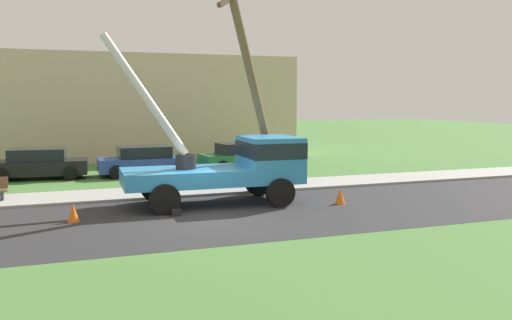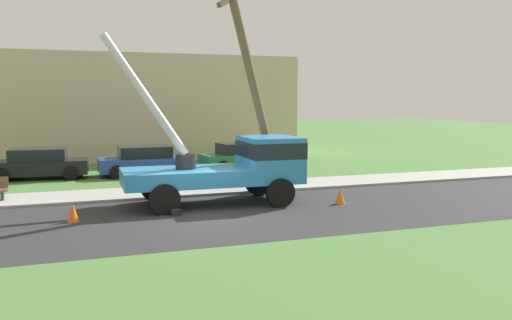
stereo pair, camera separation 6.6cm
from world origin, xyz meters
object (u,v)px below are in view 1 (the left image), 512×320
parked_sedan_black (38,164)px  parked_sedan_blue (145,161)px  parked_sedan_green (242,156)px  utility_truck (235,164)px  traffic_cone_ahead (340,196)px  traffic_cone_behind (73,213)px  leaning_utility_pole (253,84)px

parked_sedan_black → parked_sedan_blue: bearing=-5.4°
parked_sedan_green → parked_sedan_black: bearing=179.1°
parked_sedan_black → parked_sedan_green: (9.97, -0.16, 0.00)m
parked_sedan_green → parked_sedan_blue: bearing=-176.7°
utility_truck → traffic_cone_ahead: bearing=-23.2°
traffic_cone_behind → parked_sedan_black: 10.06m
parked_sedan_blue → parked_sedan_green: 5.13m
utility_truck → traffic_cone_behind: size_ratio=12.07×
parked_sedan_blue → traffic_cone_behind: bearing=-110.4°
utility_truck → traffic_cone_behind: 5.79m
leaning_utility_pole → traffic_cone_behind: bearing=-160.5°
leaning_utility_pole → traffic_cone_behind: 8.05m
traffic_cone_ahead → leaning_utility_pole: bearing=132.6°
traffic_cone_behind → parked_sedan_blue: 10.15m
leaning_utility_pole → traffic_cone_ahead: 5.27m
parked_sedan_green → utility_truck: bearing=-110.0°
utility_truck → traffic_cone_ahead: (3.42, -1.47, -1.13)m
traffic_cone_ahead → parked_sedan_green: parked_sedan_green is taller
traffic_cone_behind → parked_sedan_blue: (3.53, 9.51, 0.43)m
parked_sedan_green → traffic_cone_behind: bearing=-131.4°
leaning_utility_pole → traffic_cone_ahead: size_ratio=14.86×
utility_truck → leaning_utility_pole: (1.06, 1.10, 2.83)m
traffic_cone_behind → leaning_utility_pole: bearing=19.5°
parked_sedan_green → leaning_utility_pole: bearing=-105.4°
traffic_cone_ahead → parked_sedan_green: size_ratio=0.12×
traffic_cone_ahead → traffic_cone_behind: bearing=178.6°
leaning_utility_pole → parked_sedan_green: (2.05, 7.46, -3.53)m
utility_truck → traffic_cone_ahead: 3.89m
parked_sedan_black → parked_sedan_green: bearing=-0.9°
traffic_cone_ahead → parked_sedan_blue: (-5.43, 9.73, 0.43)m
utility_truck → parked_sedan_green: 9.13m
traffic_cone_behind → parked_sedan_green: size_ratio=0.12×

